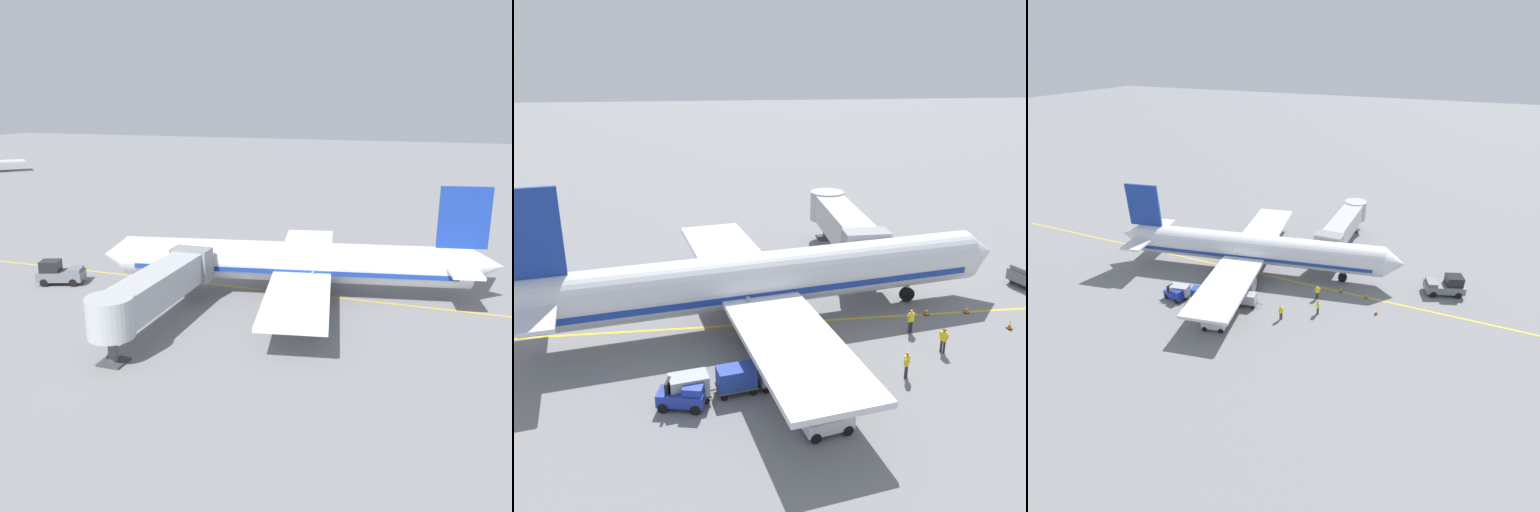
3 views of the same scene
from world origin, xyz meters
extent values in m
plane|color=slate|center=(0.00, 0.00, 0.00)|extent=(400.00, 400.00, 0.00)
cube|color=gold|center=(0.00, 0.00, 0.00)|extent=(0.24, 80.00, 0.01)
cylinder|color=silver|center=(-0.46, 1.51, 3.29)|extent=(9.36, 32.15, 3.70)
cube|color=#193899|center=(-0.46, 1.51, 2.82)|extent=(8.94, 29.63, 0.44)
cone|color=silver|center=(-3.54, 18.43, 3.29)|extent=(4.00, 3.01, 3.63)
cube|color=black|center=(-3.22, 16.66, 3.93)|extent=(2.93, 1.58, 0.60)
cube|color=silver|center=(-0.28, 0.52, 2.64)|extent=(30.45, 10.48, 0.36)
cylinder|color=gray|center=(-5.84, 0.33, 1.39)|extent=(2.54, 3.51, 2.00)
cylinder|color=gray|center=(4.98, 2.29, 1.39)|extent=(2.54, 3.51, 2.00)
cube|color=#193899|center=(2.22, -13.25, 7.88)|extent=(1.10, 4.39, 5.50)
cube|color=silver|center=(2.18, -13.06, 3.84)|extent=(10.30, 4.35, 0.24)
cylinder|color=black|center=(-2.47, 12.53, 0.55)|extent=(0.64, 1.16, 1.10)
cylinder|color=gray|center=(-2.47, 12.53, 2.10)|extent=(0.24, 0.24, 2.00)
cylinder|color=black|center=(-2.37, -0.87, 0.55)|extent=(0.64, 1.16, 1.10)
cylinder|color=gray|center=(-2.37, -0.87, 2.10)|extent=(0.24, 0.24, 2.00)
cylinder|color=black|center=(2.16, -0.05, 0.55)|extent=(0.64, 1.16, 1.10)
cylinder|color=gray|center=(2.16, -0.05, 2.10)|extent=(0.24, 0.24, 2.00)
cube|color=#A8AAAF|center=(-11.14, 9.80, 3.49)|extent=(14.18, 2.80, 2.60)
cube|color=gray|center=(-4.85, 9.80, 3.49)|extent=(2.00, 3.50, 2.99)
cylinder|color=#A8AAAF|center=(-18.23, 9.80, 3.49)|extent=(3.36, 3.36, 2.86)
cylinder|color=#4C4C51|center=(-18.23, 9.80, 1.09)|extent=(0.70, 0.70, 2.19)
cube|color=#38383A|center=(-18.23, 9.80, 0.08)|extent=(1.80, 1.80, 0.16)
cube|color=slate|center=(-4.03, 22.88, 1.48)|extent=(2.12, 1.64, 0.36)
cylinder|color=black|center=(-4.95, 22.68, 0.40)|extent=(0.59, 0.87, 0.80)
cube|color=#1E339E|center=(9.13, -4.29, 0.63)|extent=(1.72, 2.70, 0.70)
cube|color=#1E339E|center=(9.28, -3.62, 1.20)|extent=(1.22, 1.25, 0.44)
cube|color=black|center=(8.99, -4.96, 1.30)|extent=(0.85, 0.34, 0.64)
cylinder|color=black|center=(9.16, -4.17, 1.28)|extent=(0.14, 0.27, 0.54)
cylinder|color=black|center=(8.80, -3.32, 0.28)|extent=(0.32, 0.59, 0.56)
cylinder|color=black|center=(9.85, -3.55, 0.28)|extent=(0.32, 0.59, 0.56)
cylinder|color=black|center=(8.42, -5.03, 0.28)|extent=(0.32, 0.59, 0.56)
cylinder|color=black|center=(9.47, -5.26, 0.28)|extent=(0.32, 0.59, 0.56)
cube|color=silver|center=(12.17, 2.96, 0.63)|extent=(1.72, 2.70, 0.70)
cube|color=silver|center=(12.02, 3.64, 1.20)|extent=(1.22, 1.25, 0.44)
cube|color=black|center=(12.32, 2.29, 1.30)|extent=(0.85, 0.34, 0.64)
cylinder|color=black|center=(12.14, 3.09, 1.28)|extent=(0.14, 0.27, 0.54)
cylinder|color=black|center=(11.45, 3.70, 0.28)|extent=(0.32, 0.59, 0.56)
cylinder|color=black|center=(12.50, 3.94, 0.28)|extent=(0.32, 0.59, 0.56)
cylinder|color=black|center=(11.83, 1.99, 0.28)|extent=(0.32, 0.59, 0.56)
cylinder|color=black|center=(12.88, 2.23, 0.28)|extent=(0.32, 0.59, 0.56)
cube|color=#4C4C51|center=(7.00, 4.07, 0.42)|extent=(1.68, 2.40, 0.12)
cube|color=#999EA3|center=(7.00, 4.07, 1.03)|extent=(1.60, 2.28, 1.10)
cylinder|color=#4C4C51|center=(6.73, 5.50, 0.41)|extent=(0.20, 0.70, 0.07)
cylinder|color=black|center=(6.30, 4.78, 0.18)|extent=(0.18, 0.38, 0.36)
cylinder|color=black|center=(7.39, 4.98, 0.18)|extent=(0.18, 0.38, 0.36)
cylinder|color=black|center=(6.60, 3.16, 0.18)|extent=(0.18, 0.38, 0.36)
cylinder|color=black|center=(7.69, 3.36, 0.18)|extent=(0.18, 0.38, 0.36)
cube|color=#4C4C51|center=(7.71, 1.07, 0.42)|extent=(1.68, 2.40, 0.12)
cube|color=#999EA3|center=(7.71, 1.07, 1.03)|extent=(1.60, 2.28, 1.10)
cylinder|color=#4C4C51|center=(7.44, 2.49, 0.41)|extent=(0.20, 0.70, 0.07)
cylinder|color=black|center=(7.01, 1.78, 0.18)|extent=(0.18, 0.38, 0.36)
cylinder|color=black|center=(8.10, 1.98, 0.18)|extent=(0.18, 0.38, 0.36)
cylinder|color=black|center=(7.31, 0.16, 0.18)|extent=(0.18, 0.38, 0.36)
cylinder|color=black|center=(8.40, 0.36, 0.18)|extent=(0.18, 0.38, 0.36)
cube|color=#4C4C51|center=(8.11, -1.28, 0.42)|extent=(1.68, 2.40, 0.12)
cube|color=#233D9E|center=(8.11, -1.28, 1.03)|extent=(1.60, 2.28, 1.10)
cylinder|color=#4C4C51|center=(7.84, 0.14, 0.41)|extent=(0.20, 0.70, 0.07)
cylinder|color=black|center=(7.41, -0.57, 0.18)|extent=(0.18, 0.38, 0.36)
cylinder|color=black|center=(8.50, -0.37, 0.18)|extent=(0.18, 0.38, 0.36)
cylinder|color=black|center=(7.71, -2.19, 0.18)|extent=(0.18, 0.38, 0.36)
cylinder|color=black|center=(8.80, -1.99, 0.18)|extent=(0.18, 0.38, 0.36)
cube|color=#4C4C51|center=(8.58, -3.88, 0.42)|extent=(1.68, 2.40, 0.12)
cube|color=#999EA3|center=(8.58, -3.88, 1.03)|extent=(1.60, 2.28, 1.10)
cylinder|color=#4C4C51|center=(8.31, -2.45, 0.41)|extent=(0.20, 0.70, 0.07)
cylinder|color=black|center=(7.88, -3.17, 0.18)|extent=(0.18, 0.38, 0.36)
cylinder|color=black|center=(8.97, -2.97, 0.18)|extent=(0.18, 0.38, 0.36)
cylinder|color=black|center=(8.18, -4.79, 0.18)|extent=(0.18, 0.38, 0.36)
cylinder|color=black|center=(9.27, -4.59, 0.18)|extent=(0.18, 0.38, 0.36)
cylinder|color=#232328|center=(7.93, 8.59, 0.42)|extent=(0.15, 0.15, 0.85)
cylinder|color=#232328|center=(7.77, 8.71, 0.42)|extent=(0.15, 0.15, 0.85)
cube|color=yellow|center=(7.85, 8.65, 1.15)|extent=(0.45, 0.42, 0.60)
cylinder|color=yellow|center=(8.05, 8.51, 1.10)|extent=(0.23, 0.20, 0.57)
cylinder|color=yellow|center=(7.65, 8.80, 1.10)|extent=(0.23, 0.20, 0.57)
sphere|color=beige|center=(7.85, 8.65, 1.58)|extent=(0.22, 0.22, 0.22)
cube|color=red|center=(7.85, 8.65, 1.60)|extent=(0.26, 0.22, 0.10)
cylinder|color=#232328|center=(2.57, 10.83, 0.42)|extent=(0.15, 0.15, 0.85)
cylinder|color=#232328|center=(2.47, 11.01, 0.42)|extent=(0.15, 0.15, 0.85)
cube|color=yellow|center=(2.52, 10.92, 1.15)|extent=(0.39, 0.45, 0.60)
cylinder|color=yellow|center=(2.64, 10.70, 1.10)|extent=(0.19, 0.24, 0.57)
cylinder|color=yellow|center=(2.40, 11.14, 1.10)|extent=(0.19, 0.24, 0.57)
sphere|color=beige|center=(2.52, 10.92, 1.58)|extent=(0.22, 0.22, 0.22)
cube|color=red|center=(2.52, 10.92, 1.60)|extent=(0.20, 0.27, 0.10)
cylinder|color=#232328|center=(5.44, 12.04, 0.42)|extent=(0.15, 0.15, 0.85)
cylinder|color=#232328|center=(5.28, 11.92, 0.42)|extent=(0.15, 0.15, 0.85)
cube|color=yellow|center=(5.36, 11.98, 1.15)|extent=(0.45, 0.42, 0.60)
cylinder|color=yellow|center=(5.56, 12.13, 1.10)|extent=(0.23, 0.21, 0.57)
cylinder|color=yellow|center=(5.16, 11.83, 1.10)|extent=(0.23, 0.21, 0.57)
sphere|color=#997051|center=(5.36, 11.98, 1.58)|extent=(0.22, 0.22, 0.22)
cube|color=red|center=(5.36, 11.98, 1.60)|extent=(0.26, 0.22, 0.10)
cube|color=black|center=(2.88, 17.92, 0.02)|extent=(0.36, 0.36, 0.04)
cone|color=orange|center=(2.88, 17.92, 0.32)|extent=(0.30, 0.30, 0.55)
cylinder|color=white|center=(2.88, 17.92, 0.34)|extent=(0.21, 0.21, 0.06)
cube|color=black|center=(0.07, 13.08, 0.02)|extent=(0.36, 0.36, 0.04)
cone|color=orange|center=(0.07, 13.08, 0.32)|extent=(0.30, 0.30, 0.55)
cylinder|color=white|center=(0.07, 13.08, 0.34)|extent=(0.21, 0.21, 0.06)
cube|color=black|center=(0.15, 16.11, 0.02)|extent=(0.36, 0.36, 0.04)
cone|color=orange|center=(0.15, 16.11, 0.32)|extent=(0.30, 0.30, 0.55)
cylinder|color=white|center=(0.15, 16.11, 0.34)|extent=(0.21, 0.21, 0.06)
camera|label=1|loc=(-49.30, -11.09, 18.06)|focal=39.43mm
camera|label=2|loc=(34.60, -2.81, 17.80)|focal=38.85mm
camera|label=3|loc=(40.75, 23.23, 26.49)|focal=28.64mm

